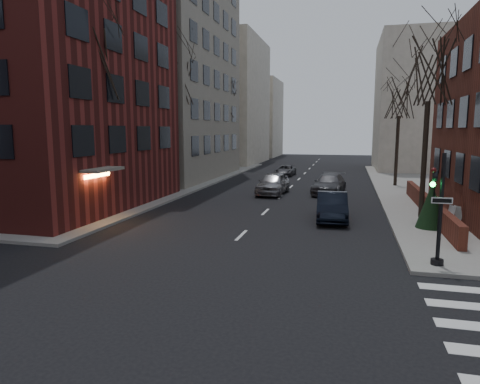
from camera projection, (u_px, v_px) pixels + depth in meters
name	position (u px, v px, depth m)	size (l,w,h in m)	color
ground	(98.00, 375.00, 8.68)	(160.00, 160.00, 0.00)	black
sidewalk_far_left	(14.00, 177.00, 44.50)	(44.00, 44.00, 0.15)	gray
building_left_brick	(21.00, 65.00, 26.98)	(15.00, 15.00, 18.00)	maroon
building_left_tan	(132.00, 40.00, 43.40)	(18.00, 18.00, 28.00)	gray
low_wall_right	(428.00, 205.00, 24.55)	(0.35, 16.00, 1.00)	#582419
building_distant_la	(214.00, 102.00, 63.78)	(14.00, 16.00, 18.00)	beige
building_distant_ra	(437.00, 104.00, 51.83)	(14.00, 14.00, 16.00)	beige
building_distant_lb	(252.00, 119.00, 79.89)	(10.00, 12.00, 14.00)	beige
traffic_signal	(438.00, 216.00, 15.10)	(0.76, 0.44, 4.00)	black
tree_left_a	(92.00, 64.00, 23.03)	(4.18, 4.18, 10.26)	#2D231C
tree_left_b	(178.00, 80.00, 34.47)	(4.40, 4.40, 10.80)	#2D231C
tree_left_c	(226.00, 102.00, 48.03)	(3.96, 3.96, 9.72)	#2D231C
tree_right_a	(430.00, 71.00, 22.64)	(3.96, 3.96, 9.72)	#2D231C
tree_right_b	(400.00, 98.00, 36.13)	(3.74, 3.74, 9.18)	#2D231C
streetlamp_near	(166.00, 139.00, 31.16)	(0.36, 0.36, 6.28)	black
streetlamp_far	(236.00, 136.00, 50.35)	(0.36, 0.36, 6.28)	black
parked_sedan	(332.00, 207.00, 23.50)	(1.61, 4.61, 1.52)	black
car_lane_silver	(273.00, 183.00, 32.98)	(1.99, 4.96, 1.69)	gray
car_lane_gray	(329.00, 184.00, 33.13)	(2.14, 5.26, 1.53)	#3C3C41
car_lane_far	(285.00, 170.00, 46.37)	(1.85, 4.01, 1.11)	#424147
sandwich_board	(455.00, 214.00, 22.07)	(0.41, 0.57, 0.92)	silver
evergreen_shrub	(431.00, 205.00, 20.92)	(1.36, 1.36, 2.27)	black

